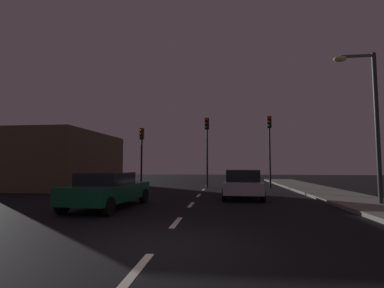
% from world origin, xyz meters
% --- Properties ---
extents(ground_plane, '(80.00, 80.00, 0.00)m').
position_xyz_m(ground_plane, '(0.00, 7.00, 0.00)').
color(ground_plane, black).
extents(sidewalk_curb_right, '(3.00, 40.00, 0.15)m').
position_xyz_m(sidewalk_curb_right, '(7.50, 7.00, 0.07)').
color(sidewalk_curb_right, gray).
rests_on(sidewalk_curb_right, ground_plane).
extents(lane_stripe_nearest, '(0.16, 1.60, 0.01)m').
position_xyz_m(lane_stripe_nearest, '(0.00, -1.20, 0.00)').
color(lane_stripe_nearest, silver).
rests_on(lane_stripe_nearest, ground_plane).
extents(lane_stripe_second, '(0.16, 1.60, 0.01)m').
position_xyz_m(lane_stripe_second, '(0.00, 2.60, 0.00)').
color(lane_stripe_second, silver).
rests_on(lane_stripe_second, ground_plane).
extents(lane_stripe_third, '(0.16, 1.60, 0.01)m').
position_xyz_m(lane_stripe_third, '(0.00, 6.40, 0.00)').
color(lane_stripe_third, silver).
rests_on(lane_stripe_third, ground_plane).
extents(lane_stripe_fourth, '(0.16, 1.60, 0.01)m').
position_xyz_m(lane_stripe_fourth, '(0.00, 10.20, 0.00)').
color(lane_stripe_fourth, silver).
rests_on(lane_stripe_fourth, ground_plane).
extents(lane_stripe_fifth, '(0.16, 1.60, 0.01)m').
position_xyz_m(lane_stripe_fifth, '(0.00, 14.00, 0.00)').
color(lane_stripe_fifth, silver).
rests_on(lane_stripe_fifth, ground_plane).
extents(lane_stripe_sixth, '(0.16, 1.60, 0.01)m').
position_xyz_m(lane_stripe_sixth, '(0.00, 17.80, 0.00)').
color(lane_stripe_sixth, silver).
rests_on(lane_stripe_sixth, ground_plane).
extents(traffic_signal_left, '(0.32, 0.38, 4.65)m').
position_xyz_m(traffic_signal_left, '(-5.01, 15.71, 3.27)').
color(traffic_signal_left, black).
rests_on(traffic_signal_left, ground_plane).
extents(traffic_signal_center, '(0.32, 0.38, 5.37)m').
position_xyz_m(traffic_signal_center, '(0.16, 15.71, 3.74)').
color(traffic_signal_center, black).
rests_on(traffic_signal_center, ground_plane).
extents(traffic_signal_right, '(0.32, 0.38, 5.42)m').
position_xyz_m(traffic_signal_right, '(4.87, 15.71, 3.77)').
color(traffic_signal_right, black).
rests_on(traffic_signal_right, ground_plane).
extents(car_stopped_ahead, '(2.15, 4.16, 1.47)m').
position_xyz_m(car_stopped_ahead, '(2.40, 9.12, 0.75)').
color(car_stopped_ahead, silver).
rests_on(car_stopped_ahead, ground_plane).
extents(car_adjacent_lane, '(2.28, 4.53, 1.41)m').
position_xyz_m(car_adjacent_lane, '(-3.20, 5.09, 0.74)').
color(car_adjacent_lane, '#0F4C2D').
rests_on(car_adjacent_lane, ground_plane).
extents(street_lamp_right, '(1.73, 0.36, 6.47)m').
position_xyz_m(street_lamp_right, '(7.52, 6.60, 3.93)').
color(street_lamp_right, '#2D2D30').
rests_on(street_lamp_right, ground_plane).
extents(storefront_left, '(5.61, 9.52, 4.20)m').
position_xyz_m(storefront_left, '(-10.81, 14.97, 2.10)').
color(storefront_left, brown).
rests_on(storefront_left, ground_plane).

